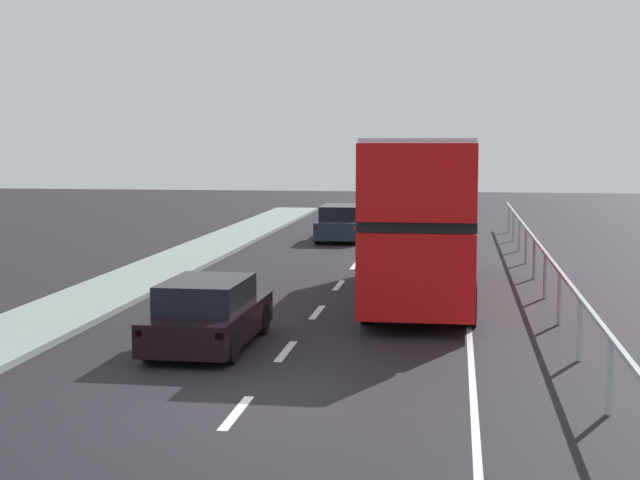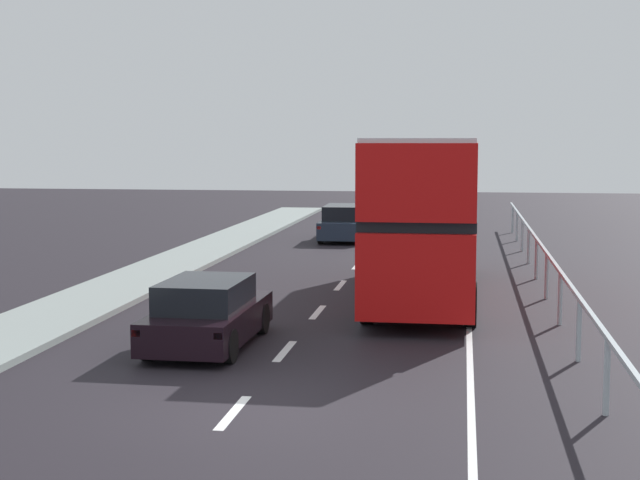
% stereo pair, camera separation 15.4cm
% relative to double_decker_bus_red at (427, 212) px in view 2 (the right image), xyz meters
% --- Properties ---
extents(ground_plane, '(73.94, 120.00, 0.10)m').
position_rel_double_decker_bus_red_xyz_m(ground_plane, '(-2.47, -10.64, -2.27)').
color(ground_plane, black).
extents(lane_paint_markings, '(3.70, 46.00, 0.01)m').
position_rel_double_decker_bus_red_xyz_m(lane_paint_markings, '(-0.22, -2.01, -2.21)').
color(lane_paint_markings, silver).
rests_on(lane_paint_markings, ground).
extents(bridge_side_railing, '(0.10, 42.00, 1.22)m').
position_rel_double_decker_bus_red_xyz_m(bridge_side_railing, '(3.08, -1.64, -1.24)').
color(bridge_side_railing, '#ABB6BC').
rests_on(bridge_side_railing, ground).
extents(double_decker_bus_red, '(2.59, 10.94, 4.12)m').
position_rel_double_decker_bus_red_xyz_m(double_decker_bus_red, '(0.00, 0.00, 0.00)').
color(double_decker_bus_red, red).
rests_on(double_decker_bus_red, ground).
extents(hatchback_car_near, '(1.80, 4.16, 1.37)m').
position_rel_double_decker_bus_red_xyz_m(hatchback_car_near, '(-4.05, -6.70, -1.56)').
color(hatchback_car_near, black).
rests_on(hatchback_car_near, ground).
extents(sedan_car_ahead, '(1.84, 4.61, 1.43)m').
position_rel_double_decker_bus_red_xyz_m(sedan_car_ahead, '(-3.84, 13.54, -1.53)').
color(sedan_car_ahead, '#1E2939').
rests_on(sedan_car_ahead, ground).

